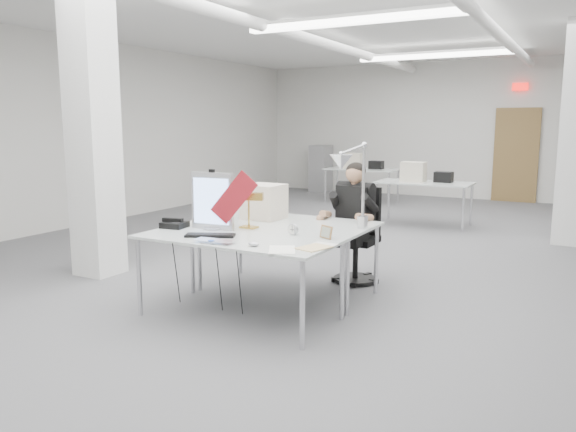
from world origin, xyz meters
name	(u,v)px	position (x,y,z in m)	size (l,w,h in m)	color
room_shell	(355,128)	(0.04, 0.13, 1.69)	(10.04, 14.04, 3.24)	#535355
desk_main	(239,238)	(0.00, -2.50, 0.74)	(1.80, 0.90, 0.03)	silver
desk_second	(287,222)	(0.00, -1.60, 0.74)	(1.80, 0.90, 0.03)	silver
bg_desk_a	(424,183)	(0.20, 3.00, 0.74)	(1.60, 0.80, 0.03)	silver
bg_desk_b	(362,169)	(-1.80, 5.20, 0.74)	(1.60, 0.80, 0.03)	silver
filing_cabinet	(321,168)	(-3.50, 6.65, 0.60)	(0.45, 0.55, 1.20)	gray
office_chair	(356,235)	(0.49, -0.91, 0.53)	(0.52, 0.52, 1.06)	black
seated_person	(355,203)	(0.49, -0.96, 0.90)	(0.44, 0.55, 0.83)	black
monitor	(212,201)	(-0.42, -2.32, 1.03)	(0.44, 0.04, 0.54)	silver
pennant	(234,197)	(-0.15, -2.35, 1.08)	(0.49, 0.01, 0.21)	maroon
keyboard	(210,235)	(-0.22, -2.62, 0.77)	(0.44, 0.15, 0.02)	black
laptop	(211,242)	(-0.03, -2.88, 0.77)	(0.35, 0.23, 0.03)	#AFAFB4
mouse	(254,244)	(0.33, -2.78, 0.77)	(0.10, 0.06, 0.04)	#B8B8BD
bankers_lamp	(249,212)	(-0.14, -2.11, 0.91)	(0.28, 0.11, 0.32)	gold
desk_phone	(175,225)	(-0.79, -2.44, 0.78)	(0.22, 0.20, 0.06)	black
picture_frame_left	(201,218)	(-0.70, -2.13, 0.81)	(0.14, 0.01, 0.11)	olive
picture_frame_right	(326,232)	(0.72, -2.20, 0.81)	(0.15, 0.01, 0.11)	#9D7043
desk_clock	(293,229)	(0.39, -2.20, 0.81)	(0.10, 0.10, 0.03)	#B5B6BA
paper_stack_a	(282,250)	(0.61, -2.79, 0.76)	(0.21, 0.30, 0.01)	white
paper_stack_b	(314,248)	(0.80, -2.61, 0.76)	(0.20, 0.27, 0.01)	#D7B980
paper_stack_c	(324,245)	(0.82, -2.46, 0.76)	(0.20, 0.14, 0.01)	silver
beige_monitor	(264,202)	(-0.29, -1.57, 0.94)	(0.39, 0.36, 0.36)	beige
architect_lamp	(353,190)	(0.83, -1.85, 1.15)	(0.21, 0.62, 0.80)	#B3B4B8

